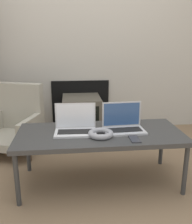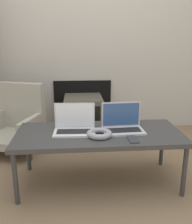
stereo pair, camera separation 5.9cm
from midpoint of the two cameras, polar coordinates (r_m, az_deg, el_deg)
name	(u,v)px [view 1 (the left image)]	position (r m, az deg, el deg)	size (l,w,h in m)	color
ground_plane	(106,207)	(1.93, 1.26, -20.90)	(14.00, 14.00, 0.00)	#7A6047
wall_back	(87,30)	(3.27, -2.72, 18.22)	(7.00, 0.08, 2.60)	#ADA89E
table	(100,136)	(2.03, 0.07, -5.53)	(1.33, 0.59, 0.45)	#333333
laptop_left	(75,126)	(2.02, -5.56, -3.15)	(0.34, 0.22, 0.23)	silver
laptop_right	(123,124)	(2.06, 5.42, -2.76)	(0.34, 0.22, 0.23)	#B2B2B7
headphones	(101,134)	(1.93, 0.21, -4.97)	(0.20, 0.20, 0.04)	gray
phone	(134,139)	(1.89, 7.91, -6.12)	(0.07, 0.14, 0.01)	#333338
tv	(82,117)	(3.10, -3.84, -1.09)	(0.46, 0.51, 0.50)	#4C473D
armchair	(15,122)	(2.84, -18.54, -2.11)	(0.68, 0.70, 0.72)	gray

